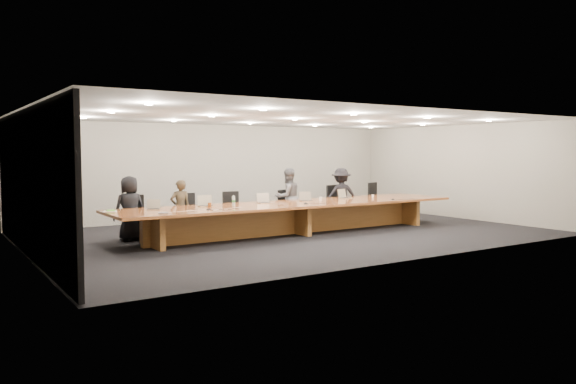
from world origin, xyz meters
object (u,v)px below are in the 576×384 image
Objects in this scene: conference_table at (295,212)px; laptop_a at (153,204)px; chair_left at (190,213)px; laptop_d at (307,196)px; chair_mid_left at (233,211)px; person_b at (180,208)px; person_c at (288,197)px; mic_right at (393,199)px; chair_right at (338,203)px; person_a at (130,208)px; laptop_b at (206,201)px; person_d at (341,195)px; paper_cup_far at (373,196)px; laptop_c at (265,198)px; paper_cup_near at (321,199)px; chair_far_right at (379,200)px; water_bottle at (234,201)px; chair_far_left at (135,217)px; chair_mid_right at (289,208)px; mic_center at (306,203)px; av_box at (163,213)px; mic_left at (209,209)px; laptop_e at (345,194)px; amber_mug at (210,205)px.

conference_table is 3.47m from laptop_a.
chair_left reaches higher than laptop_d.
person_b is (-1.46, -0.09, 0.16)m from chair_mid_left.
mic_right is at bearing 138.16° from person_c.
person_a reaches higher than chair_right.
laptop_b is (-2.18, 0.39, 0.36)m from conference_table.
person_d reaches higher than chair_right.
person_a is at bearing -176.28° from laptop_d.
person_d is 0.99m from paper_cup_far.
paper_cup_near is (1.52, -0.23, -0.08)m from laptop_c.
conference_table is 2.62m from person_d.
water_bottle is (-5.57, -1.21, 0.32)m from chair_far_right.
chair_far_right is 1.61m from person_d.
chair_far_left is 4.16m from person_c.
mic_right is at bearing -59.77° from chair_mid_right.
laptop_b is at bearing 168.21° from mic_right.
laptop_b reaches higher than mic_center.
mic_left is at bearing 29.58° from av_box.
chair_left is 1.00× the size of chair_mid_left.
laptop_b is at bearing 54.34° from av_box.
water_bottle is at bearing 169.68° from laptop_e.
chair_far_left is 5.53m from laptop_e.
laptop_a is (-3.44, 0.34, 0.34)m from conference_table.
chair_far_left is at bearing 148.69° from water_bottle.
laptop_b reaches higher than conference_table.
laptop_b is at bearing 26.77° from laptop_a.
chair_mid_right is 0.64× the size of person_c.
chair_mid_left is at bearing 44.53° from laptop_a.
laptop_e is at bearing -49.82° from chair_mid_right.
chair_left is 1.01× the size of chair_mid_right.
person_b is at bearing 170.01° from paper_cup_far.
laptop_a is (-0.94, -0.78, 0.20)m from person_b.
chair_mid_left is 1.01m from laptop_c.
paper_cup_near is at bearing -0.30° from laptop_c.
laptop_a reaches higher than amber_mug.
person_a is (-2.65, -0.06, 0.22)m from chair_mid_left.
chair_mid_left is 0.65× the size of person_c.
person_d is 12.43× the size of mic_left.
chair_mid_right is at bearing 166.39° from chair_right.
person_d is at bearing 100.40° from mic_right.
laptop_a is at bearing 27.26° from person_d.
person_c is at bearing 27.06° from water_bottle.
chair_far_right is (3.94, 1.30, 0.03)m from conference_table.
chair_far_left is 2.26m from water_bottle.
mic_center is (1.11, -1.59, 0.26)m from chair_mid_left.
chair_far_right is at bearing -154.27° from person_d.
mic_left is at bearing -42.63° from chair_far_left.
laptop_c is 1.18m from laptop_d.
chair_right is at bearing 8.22° from chair_mid_left.
amber_mug is 4.88m from paper_cup_far.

